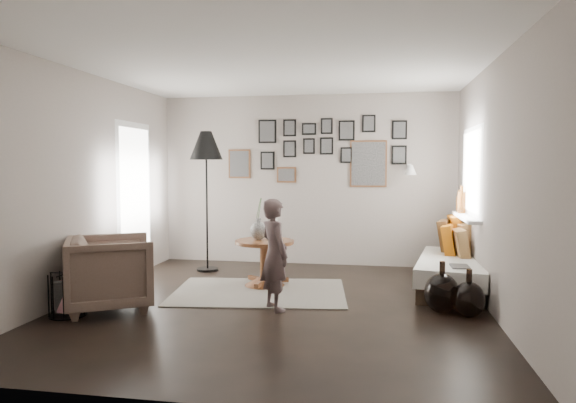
% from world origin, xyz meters
% --- Properties ---
extents(ground, '(4.80, 4.80, 0.00)m').
position_xyz_m(ground, '(0.00, 0.00, 0.00)').
color(ground, black).
rests_on(ground, ground).
extents(wall_back, '(4.50, 0.00, 4.50)m').
position_xyz_m(wall_back, '(0.00, 2.40, 1.30)').
color(wall_back, '#9D928A').
rests_on(wall_back, ground).
extents(wall_front, '(4.50, 0.00, 4.50)m').
position_xyz_m(wall_front, '(0.00, -2.40, 1.30)').
color(wall_front, '#9D928A').
rests_on(wall_front, ground).
extents(wall_left, '(0.00, 4.80, 4.80)m').
position_xyz_m(wall_left, '(-2.25, 0.00, 1.30)').
color(wall_left, '#9D928A').
rests_on(wall_left, ground).
extents(wall_right, '(0.00, 4.80, 4.80)m').
position_xyz_m(wall_right, '(2.25, 0.00, 1.30)').
color(wall_right, '#9D928A').
rests_on(wall_right, ground).
extents(ceiling, '(4.80, 4.80, 0.00)m').
position_xyz_m(ceiling, '(0.00, 0.00, 2.60)').
color(ceiling, white).
rests_on(ceiling, wall_back).
extents(door_left, '(0.00, 2.14, 2.14)m').
position_xyz_m(door_left, '(-2.23, 1.20, 1.05)').
color(door_left, white).
rests_on(door_left, wall_left).
extents(window_right, '(0.15, 1.32, 1.30)m').
position_xyz_m(window_right, '(2.18, 1.34, 0.93)').
color(window_right, white).
rests_on(window_right, wall_right).
extents(gallery_wall, '(2.74, 0.03, 1.08)m').
position_xyz_m(gallery_wall, '(0.29, 2.38, 1.74)').
color(gallery_wall, brown).
rests_on(gallery_wall, wall_back).
extents(wall_sconce, '(0.18, 0.36, 0.16)m').
position_xyz_m(wall_sconce, '(1.55, 2.13, 1.46)').
color(wall_sconce, white).
rests_on(wall_sconce, wall_back).
extents(rug, '(2.19, 1.66, 0.01)m').
position_xyz_m(rug, '(-0.30, 0.49, 0.01)').
color(rug, beige).
rests_on(rug, ground).
extents(pedestal_table, '(0.74, 0.74, 0.58)m').
position_xyz_m(pedestal_table, '(-0.31, 0.83, 0.27)').
color(pedestal_table, brown).
rests_on(pedestal_table, ground).
extents(vase, '(0.21, 0.21, 0.53)m').
position_xyz_m(vase, '(-0.39, 0.85, 0.75)').
color(vase, black).
rests_on(vase, pedestal_table).
extents(candles, '(0.13, 0.13, 0.28)m').
position_xyz_m(candles, '(-0.20, 0.83, 0.72)').
color(candles, black).
rests_on(candles, pedestal_table).
extents(daybed, '(1.05, 1.86, 0.86)m').
position_xyz_m(daybed, '(2.00, 1.08, 0.27)').
color(daybed, black).
rests_on(daybed, ground).
extents(magazine_on_daybed, '(0.20, 0.27, 0.01)m').
position_xyz_m(magazine_on_daybed, '(2.00, 0.45, 0.40)').
color(magazine_on_daybed, black).
rests_on(magazine_on_daybed, daybed).
extents(armchair, '(1.17, 1.16, 0.78)m').
position_xyz_m(armchair, '(-1.69, -0.48, 0.39)').
color(armchair, brown).
rests_on(armchair, ground).
extents(armchair_cushion, '(0.49, 0.49, 0.16)m').
position_xyz_m(armchair_cushion, '(-1.66, -0.43, 0.48)').
color(armchair_cushion, white).
rests_on(armchair_cushion, armchair).
extents(floor_lamp, '(0.47, 0.47, 2.01)m').
position_xyz_m(floor_lamp, '(-1.33, 1.63, 1.73)').
color(floor_lamp, black).
rests_on(floor_lamp, ground).
extents(magazine_basket, '(0.37, 0.37, 0.44)m').
position_xyz_m(magazine_basket, '(-2.00, -0.77, 0.22)').
color(magazine_basket, black).
rests_on(magazine_basket, ground).
extents(demijohn_large, '(0.36, 0.36, 0.54)m').
position_xyz_m(demijohn_large, '(1.75, -0.02, 0.21)').
color(demijohn_large, black).
rests_on(demijohn_large, ground).
extents(demijohn_small, '(0.32, 0.32, 0.49)m').
position_xyz_m(demijohn_small, '(2.00, -0.14, 0.18)').
color(demijohn_small, black).
rests_on(demijohn_small, ground).
extents(child, '(0.48, 0.51, 1.18)m').
position_xyz_m(child, '(0.03, -0.20, 0.59)').
color(child, '#574545').
rests_on(child, ground).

